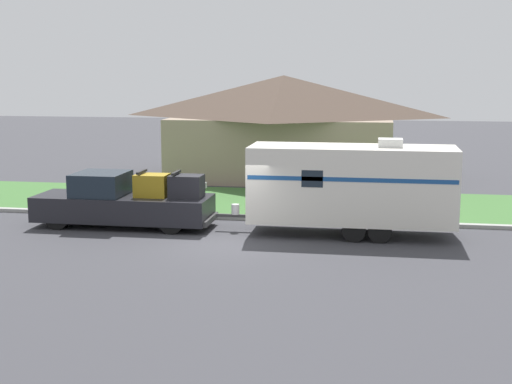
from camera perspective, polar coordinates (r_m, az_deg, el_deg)
ground_plane at (r=23.31m, az=-2.32°, el=-4.14°), size 120.00×120.00×0.00m
curb_strip at (r=26.88m, az=-0.67°, el=-2.11°), size 80.00×0.30×0.14m
lawn_strip at (r=30.42m, az=0.55°, el=-0.82°), size 80.00×7.00×0.03m
house_across_street at (r=37.45m, az=2.21°, el=5.39°), size 12.05×7.62×5.32m
pickup_truck at (r=26.07m, az=-10.50°, el=-0.80°), size 6.45×2.08×2.05m
travel_trailer at (r=24.37m, az=7.69°, el=0.61°), size 8.19×2.32×3.33m
mailbox at (r=27.73m, az=-4.48°, el=0.18°), size 0.48×0.20×1.30m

